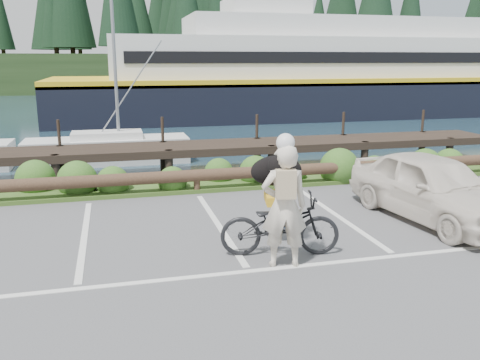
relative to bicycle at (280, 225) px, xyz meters
name	(u,v)px	position (x,y,z in m)	size (l,w,h in m)	color
ground	(243,262)	(-0.69, -0.17, -0.53)	(72.00, 72.00, 0.00)	#4C4C4E
harbor_backdrop	(125,80)	(-0.31, 78.35, -0.53)	(170.00, 160.00, 30.00)	#182E3A
vegetation_strip	(193,185)	(-0.69, 5.13, -0.48)	(34.00, 1.60, 0.10)	#3D5B21
log_rail	(197,193)	(-0.69, 4.43, -0.53)	(32.00, 0.30, 0.60)	#443021
bicycle	(280,225)	(0.00, 0.00, 0.00)	(0.71, 2.02, 1.06)	black
cyclist	(284,206)	(-0.09, -0.46, 0.47)	(0.73, 0.48, 2.00)	beige
dog	(276,171)	(0.13, 0.64, 0.80)	(0.95, 0.46, 0.55)	black
parked_car	(432,187)	(3.69, 1.12, 0.16)	(1.64, 4.08, 1.39)	silver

